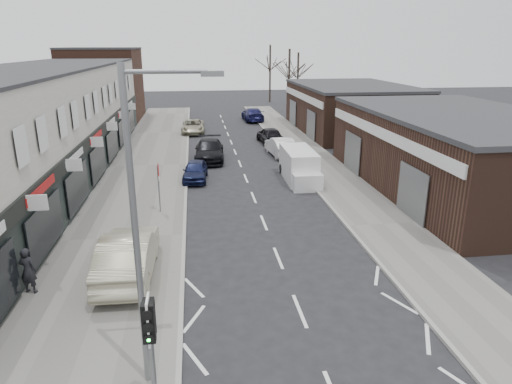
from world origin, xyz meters
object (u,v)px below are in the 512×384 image
object	(u,v)px
traffic_light	(150,330)
street_lamp	(142,218)
parked_car_left_c	(193,127)
parked_car_right_a	(281,146)
parked_car_right_c	(253,114)
parked_car_left_b	(209,150)
warning_sign	(159,173)
sedan_on_pavement	(128,255)
parked_car_right_b	(270,135)
white_van	(299,166)
parked_car_left_a	(195,171)
pedestrian	(28,270)

from	to	relation	value
traffic_light	street_lamp	xyz separation A→B (m)	(-0.13, 1.22, 2.20)
traffic_light	parked_car_left_c	world-z (taller)	traffic_light
parked_car_right_a	parked_car_right_c	distance (m)	17.71
parked_car_left_b	warning_sign	bearing A→B (deg)	-101.55
street_lamp	sedan_on_pavement	xyz separation A→B (m)	(-1.37, 5.85, -3.64)
warning_sign	parked_car_right_c	distance (m)	31.17
parked_car_left_b	parked_car_right_b	xyz separation A→B (m)	(5.62, 5.72, -0.04)
parked_car_right_c	traffic_light	bearing A→B (deg)	77.90
white_van	parked_car_left_b	xyz separation A→B (m)	(-5.60, 6.25, -0.18)
sedan_on_pavement	parked_car_left_b	size ratio (longest dim) A/B	0.98
parked_car_left_a	parked_car_left_c	size ratio (longest dim) A/B	0.78
traffic_light	parked_car_right_c	size ratio (longest dim) A/B	0.60
street_lamp	parked_car_right_c	xyz separation A→B (m)	(8.03, 42.71, -3.87)
street_lamp	pedestrian	bearing A→B (deg)	132.77
parked_car_right_a	warning_sign	bearing A→B (deg)	49.38
white_van	parked_car_right_b	bearing A→B (deg)	90.69
parked_car_right_c	warning_sign	bearing A→B (deg)	71.95
pedestrian	parked_car_right_b	world-z (taller)	pedestrian
parked_car_right_a	parked_car_left_a	bearing A→B (deg)	36.70
parked_car_right_b	parked_car_right_c	distance (m)	12.80
street_lamp	parked_car_left_a	bearing A→B (deg)	86.35
white_van	parked_car_left_b	bearing A→B (deg)	132.68
sedan_on_pavement	parked_car_left_a	size ratio (longest dim) A/B	1.39
pedestrian	parked_car_left_b	world-z (taller)	pedestrian
parked_car_left_b	parked_car_right_a	bearing A→B (deg)	11.00
white_van	sedan_on_pavement	xyz separation A→B (m)	(-9.29, -12.10, 0.03)
parked_car_right_b	traffic_light	bearing A→B (deg)	71.10
warning_sign	parked_car_left_c	xyz separation A→B (m)	(1.76, 22.93, -1.54)
sedan_on_pavement	pedestrian	xyz separation A→B (m)	(-3.31, -0.80, -0.01)
parked_car_left_c	parked_car_right_a	size ratio (longest dim) A/B	1.06
street_lamp	parked_car_left_a	distance (m)	19.32
street_lamp	parked_car_right_c	bearing A→B (deg)	79.36
warning_sign	parked_car_right_a	distance (m)	15.03
sedan_on_pavement	parked_car_left_c	distance (m)	29.98
warning_sign	pedestrian	distance (m)	8.82
parked_car_right_b	street_lamp	bearing A→B (deg)	70.32
sedan_on_pavement	parked_car_left_b	world-z (taller)	sedan_on_pavement
sedan_on_pavement	parked_car_right_b	size ratio (longest dim) A/B	1.21
warning_sign	parked_car_right_c	xyz separation A→B (m)	(8.66, 29.91, -1.45)
street_lamp	parked_car_right_c	size ratio (longest dim) A/B	1.54
pedestrian	parked_car_right_c	xyz separation A→B (m)	(12.70, 37.66, -0.22)
sedan_on_pavement	parked_car_right_b	xyz separation A→B (m)	(9.32, 24.06, -0.25)
traffic_light	pedestrian	bearing A→B (deg)	127.44
street_lamp	pedestrian	world-z (taller)	street_lamp
white_van	parked_car_right_a	world-z (taller)	white_van
white_van	pedestrian	xyz separation A→B (m)	(-12.60, -12.90, 0.02)
white_van	pedestrian	bearing A→B (deg)	-133.53
warning_sign	sedan_on_pavement	xyz separation A→B (m)	(-0.74, -6.95, -1.22)
street_lamp	parked_car_right_b	bearing A→B (deg)	75.12
sedan_on_pavement	parked_car_left_a	xyz separation A→B (m)	(2.57, 13.01, -0.34)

